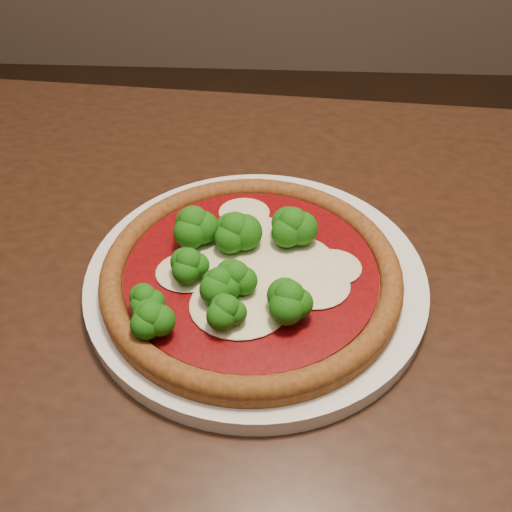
{
  "coord_description": "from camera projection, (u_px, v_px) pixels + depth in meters",
  "views": [
    {
      "loc": [
        -0.01,
        -0.51,
        1.16
      ],
      "look_at": [
        -0.03,
        -0.11,
        0.79
      ],
      "focal_mm": 40.0,
      "sensor_mm": 36.0,
      "label": 1
    }
  ],
  "objects": [
    {
      "name": "floor",
      "position": [
        273.0,
        501.0,
        1.17
      ],
      "size": [
        4.0,
        4.0,
        0.0
      ],
      "primitive_type": "plane",
      "color": "black",
      "rests_on": "ground"
    },
    {
      "name": "plate",
      "position": [
        256.0,
        279.0,
        0.57
      ],
      "size": [
        0.34,
        0.34,
        0.02
      ],
      "primitive_type": "cylinder",
      "color": "silver",
      "rests_on": "dining_table"
    },
    {
      "name": "dining_table",
      "position": [
        321.0,
        353.0,
        0.64
      ],
      "size": [
        1.23,
        0.9,
        0.75
      ],
      "rotation": [
        0.0,
        0.0,
        -0.07
      ],
      "color": "black",
      "rests_on": "floor"
    },
    {
      "name": "pizza",
      "position": [
        247.0,
        270.0,
        0.54
      ],
      "size": [
        0.29,
        0.29,
        0.06
      ],
      "rotation": [
        0.0,
        0.0,
        0.07
      ],
      "color": "brown",
      "rests_on": "plate"
    }
  ]
}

